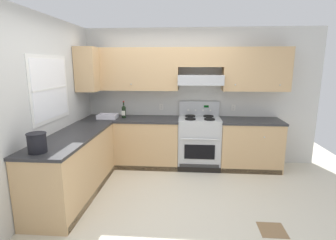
{
  "coord_description": "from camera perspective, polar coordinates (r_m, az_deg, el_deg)",
  "views": [
    {
      "loc": [
        0.38,
        -3.41,
        1.87
      ],
      "look_at": [
        0.06,
        0.7,
        1.0
      ],
      "focal_mm": 27.72,
      "sensor_mm": 36.0,
      "label": 1
    }
  ],
  "objects": [
    {
      "name": "counter_left_run",
      "position": [
        4.03,
        -19.88,
        -9.45
      ],
      "size": [
        0.63,
        1.91,
        0.91
      ],
      "color": "tan",
      "rests_on": "ground_plane"
    },
    {
      "name": "bucket",
      "position": [
        3.25,
        -26.87,
        -4.4
      ],
      "size": [
        0.22,
        0.22,
        0.23
      ],
      "color": "black",
      "rests_on": "counter_left_run"
    },
    {
      "name": "counter_back_run",
      "position": [
        4.87,
        1.82,
        -5.03
      ],
      "size": [
        3.6,
        0.65,
        0.91
      ],
      "color": "tan",
      "rests_on": "ground_plane"
    },
    {
      "name": "stove",
      "position": [
        4.87,
        6.83,
        -4.76
      ],
      "size": [
        0.76,
        0.62,
        1.2
      ],
      "color": "#B7BABC",
      "rests_on": "ground_plane"
    },
    {
      "name": "floor_accent_tile",
      "position": [
        3.48,
        21.94,
        -21.5
      ],
      "size": [
        0.3,
        0.3,
        0.01
      ],
      "primitive_type": "cube",
      "color": "olive",
      "rests_on": "ground_plane"
    },
    {
      "name": "ground_plane",
      "position": [
        3.91,
        -1.71,
        -16.69
      ],
      "size": [
        7.04,
        7.04,
        0.0
      ],
      "primitive_type": "plane",
      "color": "beige"
    },
    {
      "name": "bowl",
      "position": [
        4.92,
        -13.12,
        0.66
      ],
      "size": [
        0.35,
        0.27,
        0.08
      ],
      "color": "silver",
      "rests_on": "counter_back_run"
    },
    {
      "name": "wine_bottle",
      "position": [
        4.88,
        -9.68,
        1.93
      ],
      "size": [
        0.08,
        0.08,
        0.32
      ],
      "color": "black",
      "rests_on": "counter_back_run"
    },
    {
      "name": "wall_left",
      "position": [
        4.17,
        -23.83,
        3.64
      ],
      "size": [
        0.47,
        4.0,
        2.55
      ],
      "color": "silver",
      "rests_on": "ground_plane"
    },
    {
      "name": "wall_back",
      "position": [
        4.95,
        4.81,
        7.36
      ],
      "size": [
        4.68,
        0.57,
        2.55
      ],
      "color": "silver",
      "rests_on": "ground_plane"
    }
  ]
}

